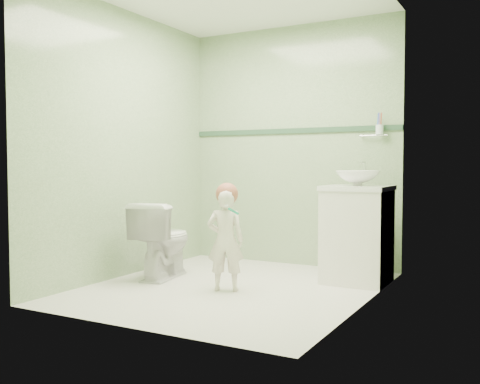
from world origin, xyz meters
The scene contains 12 objects.
ground centered at (0.00, 0.00, 0.00)m, with size 2.50×2.50×0.00m, color silver.
room_shell centered at (0.00, 0.00, 1.20)m, with size 2.50×2.54×2.40m.
trim_stripe centered at (0.00, 1.24, 1.35)m, with size 2.20×0.02×0.05m, color #2C4E36.
vanity centered at (0.84, 0.70, 0.40)m, with size 0.52×0.50×0.80m, color white.
counter centered at (0.84, 0.70, 0.81)m, with size 0.54×0.52×0.04m, color white.
basin centered at (0.84, 0.70, 0.89)m, with size 0.37×0.37×0.13m, color white.
faucet centered at (0.84, 0.89, 0.97)m, with size 0.03×0.13×0.18m.
cup_holder centered at (0.89, 1.18, 1.33)m, with size 0.26×0.07×0.21m.
toilet centered at (-0.74, 0.07, 0.34)m, with size 0.38×0.67×0.68m, color white.
toddler centered at (0.00, -0.10, 0.40)m, with size 0.29×0.19×0.81m, color white.
hair_cap centered at (0.00, -0.08, 0.77)m, with size 0.18×0.18×0.18m, color #9E563F.
teal_toothbrush centered at (0.12, -0.19, 0.65)m, with size 0.10×0.14×0.08m.
Camera 1 is at (2.15, -3.81, 1.00)m, focal length 40.51 mm.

